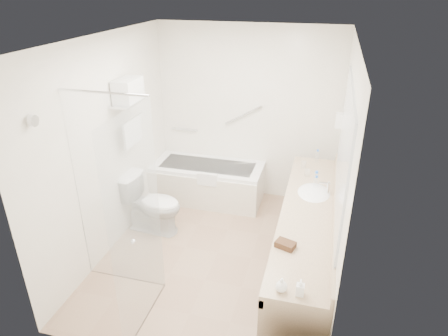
% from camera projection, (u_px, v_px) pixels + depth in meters
% --- Properties ---
extents(floor, '(3.20, 3.20, 0.00)m').
position_uv_depth(floor, '(218.00, 252.00, 4.85)').
color(floor, '#9F7E62').
rests_on(floor, ground).
extents(ceiling, '(2.60, 3.20, 0.10)m').
position_uv_depth(ceiling, '(216.00, 38.00, 3.77)').
color(ceiling, white).
rests_on(ceiling, wall_back).
extents(wall_back, '(2.60, 0.10, 2.50)m').
position_uv_depth(wall_back, '(247.00, 114.00, 5.71)').
color(wall_back, white).
rests_on(wall_back, ground).
extents(wall_front, '(2.60, 0.10, 2.50)m').
position_uv_depth(wall_front, '(157.00, 245.00, 2.92)').
color(wall_front, white).
rests_on(wall_front, ground).
extents(wall_left, '(0.10, 3.20, 2.50)m').
position_uv_depth(wall_left, '(109.00, 147.00, 4.61)').
color(wall_left, white).
rests_on(wall_left, ground).
extents(wall_right, '(0.10, 3.20, 2.50)m').
position_uv_depth(wall_right, '(341.00, 172.00, 4.01)').
color(wall_right, white).
rests_on(wall_right, ground).
extents(bathtub, '(1.60, 0.73, 0.59)m').
position_uv_depth(bathtub, '(208.00, 182.00, 5.93)').
color(bathtub, white).
rests_on(bathtub, floor).
extents(grab_bar_short, '(0.40, 0.03, 0.03)m').
position_uv_depth(grab_bar_short, '(185.00, 129.00, 6.02)').
color(grab_bar_short, silver).
rests_on(grab_bar_short, wall_back).
extents(grab_bar_long, '(0.53, 0.03, 0.33)m').
position_uv_depth(grab_bar_long, '(243.00, 115.00, 5.68)').
color(grab_bar_long, silver).
rests_on(grab_bar_long, wall_back).
extents(shower_enclosure, '(0.96, 0.91, 2.11)m').
position_uv_depth(shower_enclosure, '(125.00, 209.00, 3.73)').
color(shower_enclosure, silver).
rests_on(shower_enclosure, floor).
extents(towel_shelf, '(0.24, 0.55, 0.81)m').
position_uv_depth(towel_shelf, '(129.00, 97.00, 4.67)').
color(towel_shelf, silver).
rests_on(towel_shelf, wall_left).
extents(vanity_counter, '(0.55, 2.70, 0.95)m').
position_uv_depth(vanity_counter, '(307.00, 227.00, 4.21)').
color(vanity_counter, tan).
rests_on(vanity_counter, floor).
extents(sink, '(0.40, 0.52, 0.14)m').
position_uv_depth(sink, '(314.00, 195.00, 4.47)').
color(sink, white).
rests_on(sink, vanity_counter).
extents(faucet, '(0.03, 0.03, 0.14)m').
position_uv_depth(faucet, '(328.00, 188.00, 4.39)').
color(faucet, silver).
rests_on(faucet, vanity_counter).
extents(mirror, '(0.02, 2.00, 1.20)m').
position_uv_depth(mirror, '(344.00, 150.00, 3.75)').
color(mirror, '#B6BBC3').
rests_on(mirror, wall_right).
extents(hairdryer_unit, '(0.08, 0.10, 0.18)m').
position_uv_depth(hairdryer_unit, '(339.00, 120.00, 4.85)').
color(hairdryer_unit, white).
rests_on(hairdryer_unit, wall_right).
extents(toilet, '(0.81, 0.49, 0.76)m').
position_uv_depth(toilet, '(152.00, 204.00, 5.15)').
color(toilet, white).
rests_on(toilet, floor).
extents(amenity_basket, '(0.20, 0.16, 0.06)m').
position_uv_depth(amenity_basket, '(285.00, 245.00, 3.54)').
color(amenity_basket, '#432918').
rests_on(amenity_basket, vanity_counter).
extents(soap_bottle_a, '(0.06, 0.14, 0.06)m').
position_uv_depth(soap_bottle_a, '(300.00, 291.00, 3.01)').
color(soap_bottle_a, white).
rests_on(soap_bottle_a, vanity_counter).
extents(soap_bottle_b, '(0.13, 0.14, 0.09)m').
position_uv_depth(soap_bottle_b, '(282.00, 286.00, 3.04)').
color(soap_bottle_b, white).
rests_on(soap_bottle_b, vanity_counter).
extents(water_bottle_left, '(0.06, 0.06, 0.20)m').
position_uv_depth(water_bottle_left, '(316.00, 180.00, 4.54)').
color(water_bottle_left, silver).
rests_on(water_bottle_left, vanity_counter).
extents(water_bottle_mid, '(0.06, 0.06, 0.18)m').
position_uv_depth(water_bottle_mid, '(316.00, 183.00, 4.48)').
color(water_bottle_mid, silver).
rests_on(water_bottle_mid, vanity_counter).
extents(water_bottle_right, '(0.05, 0.05, 0.17)m').
position_uv_depth(water_bottle_right, '(317.00, 156.00, 5.17)').
color(water_bottle_right, silver).
rests_on(water_bottle_right, vanity_counter).
extents(drinking_glass_near, '(0.07, 0.07, 0.09)m').
position_uv_depth(drinking_glass_near, '(307.00, 173.00, 4.81)').
color(drinking_glass_near, silver).
rests_on(drinking_glass_near, vanity_counter).
extents(drinking_glass_far, '(0.07, 0.07, 0.09)m').
position_uv_depth(drinking_glass_far, '(304.00, 164.00, 5.02)').
color(drinking_glass_far, silver).
rests_on(drinking_glass_far, vanity_counter).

